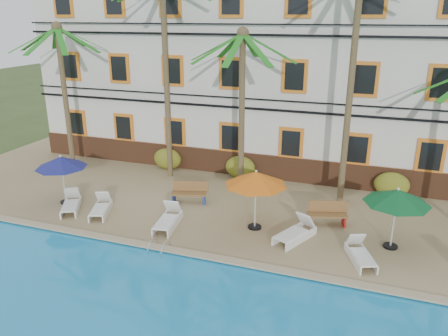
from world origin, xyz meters
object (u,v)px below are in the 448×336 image
at_px(umbrella_green, 397,197).
at_px(palm_b, 165,52).
at_px(palm_d, 353,58).
at_px(lounger_d, 296,232).
at_px(bench_left, 189,192).
at_px(bench_right, 327,213).
at_px(umbrella_red, 256,179).
at_px(lounger_e, 360,254).
at_px(umbrella_blue, 61,162).
at_px(palm_a, 63,77).
at_px(lounger_a, 71,204).
at_px(pool_ladder, 159,250).
at_px(palm_c, 242,89).
at_px(lounger_c, 168,219).
at_px(lounger_b, 101,208).

bearing_deg(umbrella_green, palm_b, 159.43).
xyz_separation_m(palm_d, lounger_d, (-1.19, -3.76, -5.75)).
relative_size(bench_left, bench_right, 1.00).
height_order(palm_d, umbrella_red, palm_d).
bearing_deg(lounger_e, lounger_d, 162.11).
relative_size(umbrella_red, lounger_e, 1.33).
xyz_separation_m(umbrella_blue, umbrella_red, (8.25, 0.42, 0.16)).
relative_size(palm_a, lounger_a, 4.03).
height_order(lounger_a, lounger_e, lounger_a).
bearing_deg(pool_ladder, palm_b, 113.02).
bearing_deg(lounger_e, palm_d, 103.36).
xyz_separation_m(palm_c, pool_ladder, (-1.10, -5.81, -4.66)).
height_order(palm_d, lounger_a, palm_d).
distance_m(palm_b, bench_left, 6.52).
height_order(bench_right, pool_ladder, bench_right).
xyz_separation_m(lounger_a, lounger_d, (9.16, 0.58, 0.02)).
bearing_deg(palm_d, umbrella_blue, -160.97).
bearing_deg(palm_a, lounger_a, -53.44).
distance_m(umbrella_blue, lounger_a, 1.78).
bearing_deg(palm_d, bench_left, -161.67).
bearing_deg(lounger_c, lounger_b, 177.87).
relative_size(lounger_e, pool_ladder, 2.34).
height_order(lounger_b, bench_left, bench_left).
xyz_separation_m(lounger_b, lounger_d, (7.81, 0.47, 0.02)).
distance_m(palm_b, palm_c, 4.26).
bearing_deg(palm_b, lounger_d, -31.82).
bearing_deg(umbrella_green, umbrella_blue, -177.46).
bearing_deg(lounger_e, palm_c, 141.83).
bearing_deg(umbrella_green, lounger_b, -174.80).
relative_size(palm_a, palm_d, 0.76).
distance_m(palm_a, umbrella_red, 11.59).
bearing_deg(lounger_e, umbrella_green, 52.99).
bearing_deg(bench_left, umbrella_red, -22.70).
relative_size(umbrella_blue, lounger_b, 1.20).
bearing_deg(umbrella_green, palm_c, 154.83).
bearing_deg(pool_ladder, lounger_b, 152.92).
height_order(umbrella_red, bench_right, umbrella_red).
xyz_separation_m(palm_d, lounger_a, (-10.35, -4.34, -5.77)).
bearing_deg(palm_d, pool_ladder, -131.93).
bearing_deg(lounger_e, lounger_b, 178.53).
bearing_deg(palm_b, lounger_e, -28.74).
distance_m(lounger_b, bench_right, 8.94).
bearing_deg(lounger_c, bench_right, 20.95).
xyz_separation_m(palm_d, lounger_c, (-5.93, -4.35, -5.75)).
xyz_separation_m(palm_d, bench_right, (-0.30, -2.19, -5.57)).
distance_m(lounger_c, bench_left, 2.34).
xyz_separation_m(palm_c, umbrella_blue, (-6.71, -3.56, -2.85)).
relative_size(bench_left, pool_ladder, 2.11).
xyz_separation_m(palm_a, palm_d, (13.55, 0.03, 1.29)).
bearing_deg(lounger_c, palm_a, 150.47).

